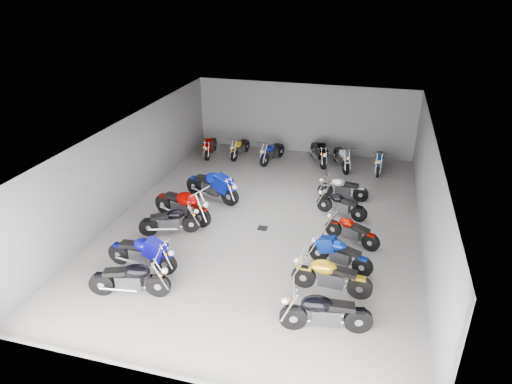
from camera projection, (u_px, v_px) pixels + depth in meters
ground at (266, 221)px, 15.54m from camera, size 14.00×14.00×0.00m
wall_back at (304, 119)px, 20.93m from camera, size 10.00×0.10×3.20m
wall_left at (129, 163)px, 16.03m from camera, size 0.10×14.00×3.20m
wall_right at (428, 196)px, 13.66m from camera, size 0.10×14.00×3.20m
ceiling at (267, 131)px, 14.14m from camera, size 10.00×14.00×0.04m
drain_grate at (263, 228)px, 15.10m from camera, size 0.32×0.32×0.01m
motorcycle_left_a at (130, 279)px, 11.76m from camera, size 2.12×0.63×0.94m
motorcycle_left_b at (142, 253)px, 12.83m from camera, size 2.18×0.47×0.96m
motorcycle_left_c at (170, 221)px, 14.61m from camera, size 1.84×0.93×0.86m
motorcycle_left_d at (183, 205)px, 15.36m from camera, size 2.32×0.91×1.05m
motorcycle_left_e at (212, 186)px, 16.75m from camera, size 2.29×0.90×1.04m
motorcycle_right_a at (325, 312)px, 10.58m from camera, size 2.17×0.61×0.96m
motorcycle_right_b at (331, 276)px, 11.88m from camera, size 2.14×0.45×0.94m
motorcycle_right_c at (340, 254)px, 12.90m from camera, size 1.88×0.71×0.85m
motorcycle_right_d at (351, 230)px, 14.10m from camera, size 1.75×0.88×0.82m
motorcycle_right_e at (341, 204)px, 15.68m from camera, size 1.80×0.71×0.82m
motorcycle_right_f at (342, 188)px, 16.85m from camera, size 1.87×0.36×0.82m
motorcycle_back_a at (210, 146)px, 20.94m from camera, size 0.43×1.89×0.83m
motorcycle_back_b at (240, 147)px, 20.81m from camera, size 0.44×1.86×0.82m
motorcycle_back_c at (272, 152)px, 20.21m from camera, size 0.70×1.91×0.86m
motorcycle_back_d at (319, 152)px, 20.10m from camera, size 0.99×1.97×0.92m
motorcycle_back_e at (342, 157)px, 19.57m from camera, size 0.90×1.97×0.91m
motorcycle_back_f at (379, 161)px, 19.24m from camera, size 0.39×1.98×0.87m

